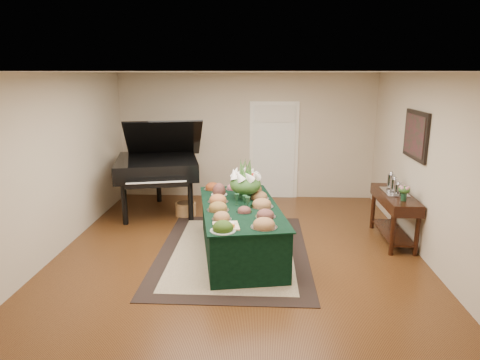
{
  "coord_description": "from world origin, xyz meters",
  "views": [
    {
      "loc": [
        0.33,
        -6.21,
        2.69
      ],
      "look_at": [
        0.0,
        0.3,
        1.05
      ],
      "focal_mm": 32.0,
      "sensor_mm": 36.0,
      "label": 1
    }
  ],
  "objects_px": {
    "buffet_table": "(240,230)",
    "grand_piano": "(157,166)",
    "floral_centerpiece": "(245,180)",
    "mahogany_sideboard": "(395,205)"
  },
  "relations": [
    {
      "from": "floral_centerpiece",
      "to": "grand_piano",
      "type": "distance_m",
      "value": 2.34
    },
    {
      "from": "grand_piano",
      "to": "mahogany_sideboard",
      "type": "relative_size",
      "value": 1.51
    },
    {
      "from": "floral_centerpiece",
      "to": "mahogany_sideboard",
      "type": "distance_m",
      "value": 2.46
    },
    {
      "from": "buffet_table",
      "to": "grand_piano",
      "type": "distance_m",
      "value": 2.63
    },
    {
      "from": "grand_piano",
      "to": "mahogany_sideboard",
      "type": "distance_m",
      "value": 4.39
    },
    {
      "from": "buffet_table",
      "to": "mahogany_sideboard",
      "type": "xyz_separation_m",
      "value": [
        2.47,
        0.62,
        0.24
      ]
    },
    {
      "from": "buffet_table",
      "to": "floral_centerpiece",
      "type": "relative_size",
      "value": 4.9
    },
    {
      "from": "floral_centerpiece",
      "to": "mahogany_sideboard",
      "type": "xyz_separation_m",
      "value": [
        2.41,
        0.23,
        -0.43
      ]
    },
    {
      "from": "floral_centerpiece",
      "to": "grand_piano",
      "type": "relative_size",
      "value": 0.25
    },
    {
      "from": "grand_piano",
      "to": "buffet_table",
      "type": "bearing_deg",
      "value": -48.38
    }
  ]
}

